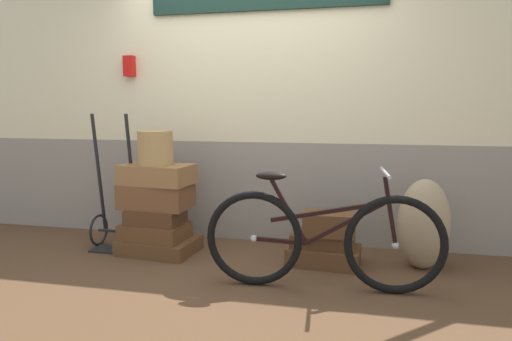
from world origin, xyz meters
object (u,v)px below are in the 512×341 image
object	(u,v)px
suitcase_0	(159,245)
suitcase_5	(324,255)
luggage_trolley	(116,218)
suitcase_7	(329,224)
burlap_sack	(424,224)
suitcase_2	(156,216)
suitcase_3	(156,196)
wicker_basket	(155,148)
suitcase_1	(155,231)
suitcase_4	(157,174)
bicycle	(322,239)
suitcase_6	(323,239)

from	to	relation	value
suitcase_0	suitcase_5	xyz separation A→B (m)	(1.48, 0.01, 0.01)
suitcase_5	luggage_trolley	bearing A→B (deg)	-176.51
suitcase_7	burlap_sack	distance (m)	0.75
suitcase_2	suitcase_7	size ratio (longest dim) A/B	1.12
suitcase_3	burlap_sack	size ratio (longest dim) A/B	0.82
suitcase_7	wicker_basket	distance (m)	1.64
suitcase_1	luggage_trolley	size ratio (longest dim) A/B	0.45
suitcase_2	wicker_basket	size ratio (longest dim) A/B	1.53
suitcase_4	burlap_sack	xyz separation A→B (m)	(2.27, 0.06, -0.34)
suitcase_1	wicker_basket	distance (m)	0.75
suitcase_5	suitcase_7	bearing A→B (deg)	-31.11
suitcase_4	luggage_trolley	bearing A→B (deg)	-177.53
suitcase_5	bicycle	distance (m)	0.61
suitcase_3	luggage_trolley	world-z (taller)	luggage_trolley
burlap_sack	suitcase_2	bearing A→B (deg)	-177.31
suitcase_1	suitcase_6	xyz separation A→B (m)	(1.49, 0.05, 0.01)
suitcase_2	wicker_basket	bearing A→B (deg)	83.45
suitcase_6	luggage_trolley	size ratio (longest dim) A/B	0.41
suitcase_6	wicker_basket	size ratio (longest dim) A/B	1.69
suitcase_1	suitcase_6	world-z (taller)	suitcase_1
suitcase_1	suitcase_7	size ratio (longest dim) A/B	1.34
suitcase_5	wicker_basket	bearing A→B (deg)	-175.10
suitcase_5	bicycle	xyz separation A→B (m)	(0.02, -0.53, 0.30)
suitcase_6	burlap_sack	bearing A→B (deg)	5.64
suitcase_1	burlap_sack	bearing A→B (deg)	8.28
suitcase_7	wicker_basket	size ratio (longest dim) A/B	1.37
suitcase_3	suitcase_7	world-z (taller)	suitcase_3
wicker_basket	luggage_trolley	world-z (taller)	luggage_trolley
wicker_basket	luggage_trolley	xyz separation A→B (m)	(-0.44, 0.05, -0.67)
suitcase_0	suitcase_5	size ratio (longest dim) A/B	1.12
suitcase_1	suitcase_3	xyz separation A→B (m)	(-0.00, 0.05, 0.31)
suitcase_2	suitcase_5	world-z (taller)	suitcase_2
luggage_trolley	suitcase_2	bearing A→B (deg)	-9.45
suitcase_3	suitcase_7	size ratio (longest dim) A/B	1.45
suitcase_0	bicycle	world-z (taller)	bicycle
bicycle	suitcase_5	bearing A→B (deg)	92.25
suitcase_2	suitcase_4	world-z (taller)	suitcase_4
suitcase_2	suitcase_1	bearing A→B (deg)	-169.33
burlap_sack	bicycle	world-z (taller)	bicycle
suitcase_7	luggage_trolley	size ratio (longest dim) A/B	0.34
suitcase_3	suitcase_4	xyz separation A→B (m)	(0.01, -0.01, 0.20)
suitcase_6	bicycle	world-z (taller)	bicycle
burlap_sack	suitcase_5	bearing A→B (deg)	-174.71
wicker_basket	suitcase_0	bearing A→B (deg)	-3.78
suitcase_3	burlap_sack	xyz separation A→B (m)	(2.29, 0.06, -0.15)
suitcase_5	luggage_trolley	size ratio (longest dim) A/B	0.47
suitcase_0	suitcase_4	distance (m)	0.65
suitcase_2	suitcase_5	xyz separation A→B (m)	(1.49, 0.03, -0.26)
suitcase_7	suitcase_4	bearing A→B (deg)	176.53
luggage_trolley	burlap_sack	bearing A→B (deg)	0.74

